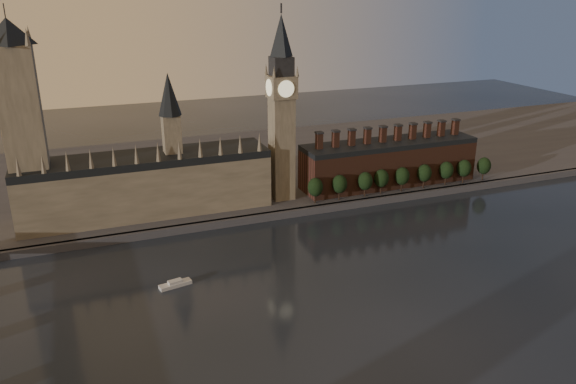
# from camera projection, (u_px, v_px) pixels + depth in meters

# --- Properties ---
(ground) EXTENTS (900.00, 900.00, 0.00)m
(ground) POSITION_uv_depth(u_px,v_px,m) (354.00, 299.00, 226.91)
(ground) COLOR black
(ground) RESTS_ON ground
(north_bank) EXTENTS (900.00, 182.00, 4.00)m
(north_bank) POSITION_uv_depth(u_px,v_px,m) (233.00, 169.00, 382.34)
(north_bank) COLOR #45454A
(north_bank) RESTS_ON ground
(palace_of_westminster) EXTENTS (130.00, 30.30, 74.00)m
(palace_of_westminster) POSITION_uv_depth(u_px,v_px,m) (148.00, 181.00, 298.52)
(palace_of_westminster) COLOR gray
(palace_of_westminster) RESTS_ON north_bank
(victoria_tower) EXTENTS (24.00, 24.00, 108.00)m
(victoria_tower) POSITION_uv_depth(u_px,v_px,m) (22.00, 120.00, 267.01)
(victoria_tower) COLOR gray
(victoria_tower) RESTS_ON north_bank
(big_ben) EXTENTS (15.00, 15.00, 107.00)m
(big_ben) POSITION_uv_depth(u_px,v_px,m) (282.00, 107.00, 307.29)
(big_ben) COLOR gray
(big_ben) RESTS_ON north_bank
(chimney_block) EXTENTS (110.00, 25.00, 37.00)m
(chimney_block) POSITION_uv_depth(u_px,v_px,m) (389.00, 162.00, 344.28)
(chimney_block) COLOR #4F2B1E
(chimney_block) RESTS_ON north_bank
(embankment_tree_0) EXTENTS (8.60, 8.60, 14.88)m
(embankment_tree_0) POSITION_uv_depth(u_px,v_px,m) (315.00, 187.00, 313.72)
(embankment_tree_0) COLOR black
(embankment_tree_0) RESTS_ON north_bank
(embankment_tree_1) EXTENTS (8.60, 8.60, 14.88)m
(embankment_tree_1) POSITION_uv_depth(u_px,v_px,m) (340.00, 184.00, 318.74)
(embankment_tree_1) COLOR black
(embankment_tree_1) RESTS_ON north_bank
(embankment_tree_2) EXTENTS (8.60, 8.60, 14.88)m
(embankment_tree_2) POSITION_uv_depth(u_px,v_px,m) (365.00, 181.00, 323.68)
(embankment_tree_2) COLOR black
(embankment_tree_2) RESTS_ON north_bank
(embankment_tree_3) EXTENTS (8.60, 8.60, 14.88)m
(embankment_tree_3) POSITION_uv_depth(u_px,v_px,m) (381.00, 178.00, 328.33)
(embankment_tree_3) COLOR black
(embankment_tree_3) RESTS_ON north_bank
(embankment_tree_4) EXTENTS (8.60, 8.60, 14.88)m
(embankment_tree_4) POSITION_uv_depth(u_px,v_px,m) (402.00, 176.00, 332.21)
(embankment_tree_4) COLOR black
(embankment_tree_4) RESTS_ON north_bank
(embankment_tree_5) EXTENTS (8.60, 8.60, 14.88)m
(embankment_tree_5) POSITION_uv_depth(u_px,v_px,m) (424.00, 173.00, 337.74)
(embankment_tree_5) COLOR black
(embankment_tree_5) RESTS_ON north_bank
(embankment_tree_6) EXTENTS (8.60, 8.60, 14.88)m
(embankment_tree_6) POSITION_uv_depth(u_px,v_px,m) (446.00, 170.00, 342.89)
(embankment_tree_6) COLOR black
(embankment_tree_6) RESTS_ON north_bank
(embankment_tree_7) EXTENTS (8.60, 8.60, 14.88)m
(embankment_tree_7) POSITION_uv_depth(u_px,v_px,m) (464.00, 168.00, 346.65)
(embankment_tree_7) COLOR black
(embankment_tree_7) RESTS_ON north_bank
(embankment_tree_8) EXTENTS (8.60, 8.60, 14.88)m
(embankment_tree_8) POSITION_uv_depth(u_px,v_px,m) (484.00, 166.00, 351.41)
(embankment_tree_8) COLOR black
(embankment_tree_8) RESTS_ON north_bank
(river_boat) EXTENTS (14.19, 6.50, 2.74)m
(river_boat) POSITION_uv_depth(u_px,v_px,m) (175.00, 284.00, 236.20)
(river_boat) COLOR silver
(river_boat) RESTS_ON ground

